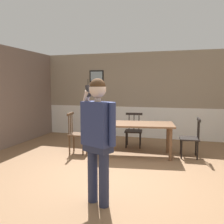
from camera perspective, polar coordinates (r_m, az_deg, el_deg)
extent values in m
plane|color=#846042|center=(4.54, 0.39, -14.94)|extent=(7.78, 7.78, 0.00)
cube|color=gray|center=(7.70, 7.68, 7.48)|extent=(6.65, 0.12, 1.70)
cube|color=white|center=(7.80, 7.55, -2.37)|extent=(6.65, 0.14, 0.97)
cube|color=white|center=(7.71, 7.57, 1.17)|extent=(6.65, 0.05, 0.06)
cube|color=black|center=(8.02, -3.64, 8.37)|extent=(0.48, 0.03, 0.37)
cube|color=#94ABB7|center=(8.01, -3.68, 8.38)|extent=(0.40, 0.01, 0.29)
cube|color=brown|center=(5.74, 4.72, -2.83)|extent=(2.03, 1.14, 0.04)
cylinder|color=brown|center=(5.60, -4.39, -7.03)|extent=(0.07, 0.07, 0.72)
cylinder|color=brown|center=(5.50, 13.54, -7.40)|extent=(0.07, 0.07, 0.72)
cylinder|color=brown|center=(6.23, -3.10, -5.65)|extent=(0.07, 0.07, 0.72)
cylinder|color=brown|center=(6.15, 12.92, -5.95)|extent=(0.07, 0.07, 0.72)
cube|color=black|center=(6.56, 5.06, -4.47)|extent=(0.51, 0.51, 0.03)
cube|color=black|center=(6.70, 5.20, -0.45)|extent=(0.45, 0.10, 0.06)
cylinder|color=black|center=(6.72, 6.34, -2.14)|extent=(0.02, 0.02, 0.45)
cylinder|color=black|center=(6.72, 5.18, -2.12)|extent=(0.02, 0.02, 0.45)
cylinder|color=black|center=(6.73, 4.02, -2.10)|extent=(0.02, 0.02, 0.45)
cylinder|color=black|center=(6.42, 6.57, -6.74)|extent=(0.04, 0.04, 0.41)
cylinder|color=black|center=(6.44, 3.33, -6.67)|extent=(0.04, 0.04, 0.41)
cylinder|color=black|center=(6.78, 6.67, -6.06)|extent=(0.04, 0.04, 0.41)
cylinder|color=black|center=(6.79, 3.59, -5.99)|extent=(0.04, 0.04, 0.41)
cube|color=#513823|center=(6.00, -7.95, -5.20)|extent=(0.46, 0.46, 0.03)
cube|color=#513823|center=(5.98, -9.74, -0.43)|extent=(0.09, 0.42, 0.06)
cylinder|color=#513823|center=(6.12, -9.33, -2.40)|extent=(0.02, 0.02, 0.51)
cylinder|color=#513823|center=(6.01, -9.70, -2.58)|extent=(0.02, 0.02, 0.51)
cylinder|color=#513823|center=(5.89, -10.09, -2.76)|extent=(0.02, 0.02, 0.51)
cylinder|color=#513823|center=(6.16, -5.98, -7.13)|extent=(0.04, 0.04, 0.45)
cylinder|color=#513823|center=(5.85, -6.82, -7.86)|extent=(0.04, 0.04, 0.45)
cylinder|color=#513823|center=(6.25, -8.94, -6.98)|extent=(0.04, 0.04, 0.45)
cylinder|color=#513823|center=(5.95, -9.93, -7.68)|extent=(0.04, 0.04, 0.45)
cube|color=black|center=(5.87, 17.63, -5.95)|extent=(0.45, 0.45, 0.03)
cube|color=black|center=(5.82, 19.67, -1.70)|extent=(0.06, 0.43, 0.06)
cylinder|color=black|center=(5.72, 19.74, -3.85)|extent=(0.02, 0.02, 0.46)
cylinder|color=black|center=(5.85, 19.60, -3.63)|extent=(0.02, 0.02, 0.46)
cylinder|color=black|center=(5.97, 19.46, -3.43)|extent=(0.02, 0.02, 0.46)
cylinder|color=black|center=(5.75, 15.97, -8.46)|extent=(0.04, 0.04, 0.42)
cylinder|color=black|center=(6.08, 15.81, -7.65)|extent=(0.04, 0.04, 0.42)
cylinder|color=black|center=(5.78, 19.39, -8.50)|extent=(0.04, 0.04, 0.42)
cylinder|color=black|center=(6.10, 19.04, -7.70)|extent=(0.04, 0.04, 0.42)
cylinder|color=#282E49|center=(3.39, -1.92, -14.89)|extent=(0.14, 0.14, 0.83)
cylinder|color=#282E49|center=(3.54, -4.55, -14.02)|extent=(0.14, 0.14, 0.83)
cube|color=#282E49|center=(3.35, -3.31, -8.23)|extent=(0.44, 0.36, 0.12)
cube|color=navy|center=(3.28, -3.34, -2.72)|extent=(0.49, 0.40, 0.59)
cylinder|color=navy|center=(3.10, 0.09, -2.95)|extent=(0.09, 0.09, 0.56)
cylinder|color=beige|center=(3.38, -5.93, 3.58)|extent=(0.17, 0.17, 0.20)
cylinder|color=beige|center=(3.25, -3.38, 2.88)|extent=(0.09, 0.09, 0.05)
sphere|color=beige|center=(3.24, -3.39, 5.31)|extent=(0.23, 0.23, 0.23)
sphere|color=#472D19|center=(3.24, -3.40, 6.01)|extent=(0.21, 0.21, 0.21)
cube|color=#2D2D33|center=(3.33, -5.63, 4.93)|extent=(0.09, 0.07, 0.17)
cylinder|color=black|center=(3.33, -5.66, 6.99)|extent=(0.01, 0.01, 0.08)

